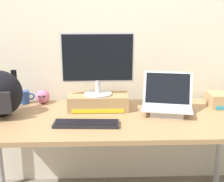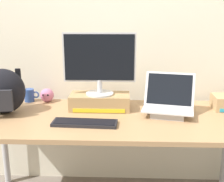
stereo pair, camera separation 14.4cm
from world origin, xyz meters
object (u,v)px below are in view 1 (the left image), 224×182
at_px(toner_box_yellow, 98,102).
at_px(open_laptop, 167,105).
at_px(plush_toy, 43,97).
at_px(coffee_mug, 25,97).
at_px(desktop_monitor, 98,62).
at_px(external_keyboard, 86,124).

relative_size(toner_box_yellow, open_laptop, 1.13).
bearing_deg(toner_box_yellow, plush_toy, 159.87).
distance_m(toner_box_yellow, coffee_mug, 0.59).
distance_m(open_laptop, coffee_mug, 1.08).
bearing_deg(desktop_monitor, coffee_mug, 163.39).
distance_m(desktop_monitor, external_keyboard, 0.47).
height_order(external_keyboard, coffee_mug, coffee_mug).
bearing_deg(coffee_mug, desktop_monitor, -15.75).
relative_size(desktop_monitor, plush_toy, 4.86).
distance_m(desktop_monitor, open_laptop, 0.57).
height_order(toner_box_yellow, external_keyboard, toner_box_yellow).
height_order(open_laptop, coffee_mug, open_laptop).
height_order(toner_box_yellow, plush_toy, toner_box_yellow).
bearing_deg(open_laptop, plush_toy, 175.30).
distance_m(external_keyboard, plush_toy, 0.60).
bearing_deg(desktop_monitor, external_keyboard, -103.58).
xyz_separation_m(open_laptop, external_keyboard, (-0.55, -0.20, -0.05)).
bearing_deg(desktop_monitor, open_laptop, -14.17).
relative_size(toner_box_yellow, external_keyboard, 1.04).
relative_size(toner_box_yellow, plush_toy, 4.08).
relative_size(toner_box_yellow, coffee_mug, 3.64).
bearing_deg(plush_toy, toner_box_yellow, -20.13).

